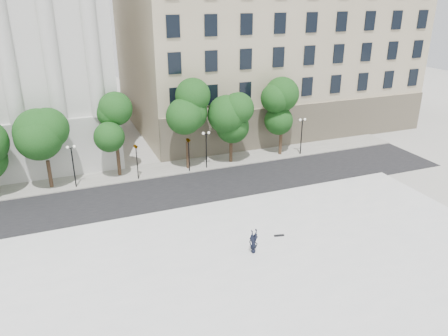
# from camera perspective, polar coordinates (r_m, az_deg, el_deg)

# --- Properties ---
(ground) EXTENTS (160.00, 160.00, 0.00)m
(ground) POSITION_cam_1_polar(r_m,az_deg,el_deg) (26.44, 1.75, -19.43)
(ground) COLOR beige
(ground) RESTS_ON ground
(plaza) EXTENTS (44.00, 22.00, 0.45)m
(plaza) POSITION_cam_1_polar(r_m,az_deg,el_deg) (28.44, -0.71, -15.37)
(plaza) COLOR white
(plaza) RESTS_ON ground
(street) EXTENTS (60.00, 8.00, 0.02)m
(street) POSITION_cam_1_polar(r_m,az_deg,el_deg) (40.93, -8.25, -3.50)
(street) COLOR black
(street) RESTS_ON ground
(far_sidewalk) EXTENTS (60.00, 4.00, 0.12)m
(far_sidewalk) POSITION_cam_1_polar(r_m,az_deg,el_deg) (46.29, -10.04, -0.44)
(far_sidewalk) COLOR #B5B1A7
(far_sidewalk) RESTS_ON ground
(building_east) EXTENTS (36.00, 26.15, 23.00)m
(building_east) POSITION_cam_1_polar(r_m,az_deg,el_deg) (63.85, 4.71, 16.28)
(building_east) COLOR #BEAF91
(building_east) RESTS_ON ground
(traffic_light_west) EXTENTS (0.87, 1.92, 4.26)m
(traffic_light_west) POSITION_cam_1_polar(r_m,az_deg,el_deg) (43.23, -11.47, 3.06)
(traffic_light_west) COLOR black
(traffic_light_west) RESTS_ON ground
(traffic_light_east) EXTENTS (0.78, 1.99, 4.28)m
(traffic_light_east) POSITION_cam_1_polar(r_m,az_deg,el_deg) (44.38, -4.67, 3.96)
(traffic_light_east) COLOR black
(traffic_light_east) RESTS_ON ground
(person_lying) EXTENTS (0.72, 1.86, 0.50)m
(person_lying) POSITION_cam_1_polar(r_m,az_deg,el_deg) (31.22, 3.87, -10.58)
(person_lying) COLOR black
(person_lying) RESTS_ON plaza
(skateboard) EXTENTS (0.79, 0.36, 0.08)m
(skateboard) POSITION_cam_1_polar(r_m,az_deg,el_deg) (33.44, 7.20, -8.73)
(skateboard) COLOR black
(skateboard) RESTS_ON plaza
(street_trees) EXTENTS (40.58, 4.62, 7.65)m
(street_trees) POSITION_cam_1_polar(r_m,az_deg,el_deg) (43.54, -14.72, 4.95)
(street_trees) COLOR #382619
(street_trees) RESTS_ON ground
(lamp_posts) EXTENTS (36.54, 0.28, 4.34)m
(lamp_posts) POSITION_cam_1_polar(r_m,az_deg,el_deg) (43.97, -10.11, 2.29)
(lamp_posts) COLOR black
(lamp_posts) RESTS_ON ground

